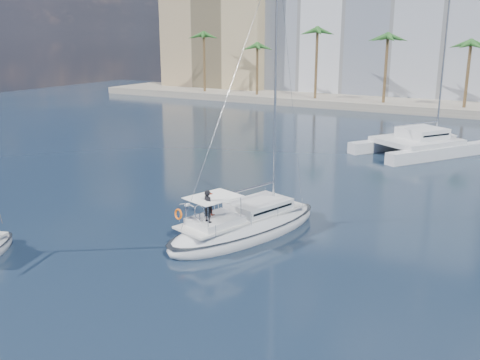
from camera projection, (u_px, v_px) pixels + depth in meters
The scene contains 9 objects.
ground at pixel (225, 232), 31.94m from camera, with size 160.00×160.00×0.00m, color black.
quay at pixel (430, 106), 82.79m from camera, with size 120.00×14.00×1.20m, color gray.
building_modern at pixel (380, 19), 95.05m from camera, with size 42.00×16.00×28.00m, color silver.
building_tan_left at pixel (225, 36), 106.90m from camera, with size 22.00×14.00×22.00m, color tan.
palm_left at pixel (228, 40), 93.21m from camera, with size 3.60×3.60×12.30m.
palm_centre at pixel (431, 42), 76.89m from camera, with size 3.60×3.60×12.30m.
main_sloop at pixel (245, 226), 31.34m from camera, with size 6.70×11.76×16.64m.
catamaran at pixel (420, 141), 52.66m from camera, with size 12.59×14.52×18.93m.
seagull at pixel (187, 205), 35.80m from camera, with size 1.17×0.50×0.22m.
Camera 1 is at (15.72, -25.55, 11.43)m, focal length 40.00 mm.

